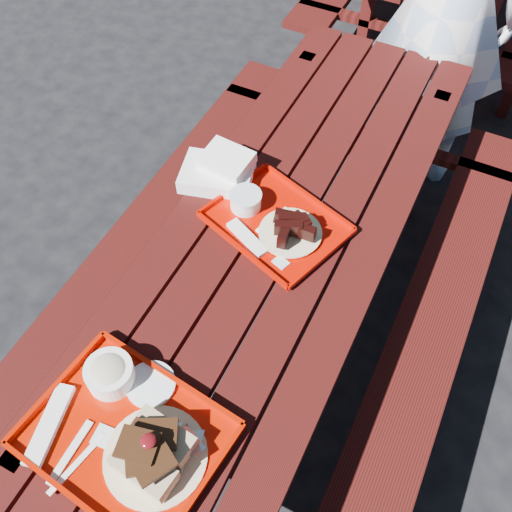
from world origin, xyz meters
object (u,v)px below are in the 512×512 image
at_px(far_tray, 273,221).
at_px(person, 451,3).
at_px(near_tray, 130,425).
at_px(picnic_table_near, 274,268).

bearing_deg(far_tray, person, 80.96).
xyz_separation_m(near_tray, person, (0.25, 2.12, 0.12)).
distance_m(near_tray, person, 2.14).
distance_m(picnic_table_near, person, 1.42).
xyz_separation_m(picnic_table_near, far_tray, (-0.03, 0.03, 0.21)).
height_order(far_tray, person, person).
bearing_deg(picnic_table_near, person, 82.39).
bearing_deg(near_tray, person, 83.40).
distance_m(picnic_table_near, near_tray, 0.80).
relative_size(picnic_table_near, person, 1.32).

